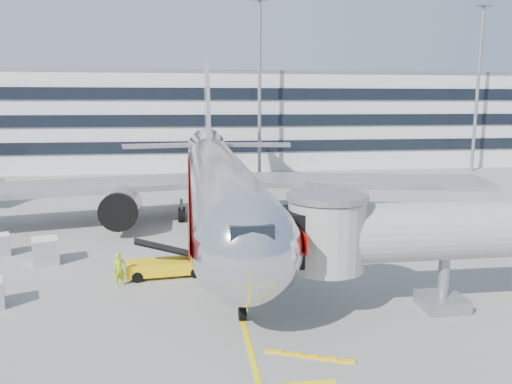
{
  "coord_description": "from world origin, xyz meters",
  "views": [
    {
      "loc": [
        -2.45,
        -31.1,
        10.58
      ],
      "look_at": [
        2.52,
        5.5,
        4.0
      ],
      "focal_mm": 35.0,
      "sensor_mm": 36.0,
      "label": 1
    }
  ],
  "objects": [
    {
      "name": "ground",
      "position": [
        0.0,
        0.0,
        0.0
      ],
      "size": [
        180.0,
        180.0,
        0.0
      ],
      "primitive_type": "plane",
      "color": "gray",
      "rests_on": "ground"
    },
    {
      "name": "lead_in_line",
      "position": [
        0.0,
        10.0,
        0.01
      ],
      "size": [
        0.25,
        70.0,
        0.01
      ],
      "primitive_type": "cube",
      "color": "yellow",
      "rests_on": "ground"
    },
    {
      "name": "main_jet",
      "position": [
        0.0,
        11.72,
        4.23
      ],
      "size": [
        50.95,
        48.7,
        16.06
      ],
      "color": "silver",
      "rests_on": "ground"
    },
    {
      "name": "jet_bridge",
      "position": [
        12.18,
        -8.0,
        3.87
      ],
      "size": [
        17.8,
        4.5,
        7.0
      ],
      "color": "silver",
      "rests_on": "ground"
    },
    {
      "name": "terminal",
      "position": [
        0.0,
        57.95,
        7.8
      ],
      "size": [
        150.0,
        24.25,
        15.6
      ],
      "color": "silver",
      "rests_on": "ground"
    },
    {
      "name": "light_mast_centre",
      "position": [
        8.0,
        42.0,
        14.88
      ],
      "size": [
        2.4,
        1.2,
        25.45
      ],
      "color": "gray",
      "rests_on": "ground"
    },
    {
      "name": "light_mast_east",
      "position": [
        42.0,
        42.0,
        14.88
      ],
      "size": [
        2.4,
        1.2,
        25.45
      ],
      "color": "gray",
      "rests_on": "ground"
    },
    {
      "name": "belt_loader",
      "position": [
        -4.0,
        -0.99,
        0.69
      ],
      "size": [
        5.14,
        2.24,
        2.42
      ],
      "color": "yellow",
      "rests_on": "ground"
    },
    {
      "name": "cargo_container_left",
      "position": [
        -12.08,
        2.56,
        0.87
      ],
      "size": [
        2.04,
        2.04,
        1.74
      ],
      "color": "#B9BCC1",
      "rests_on": "ground"
    },
    {
      "name": "ramp_worker",
      "position": [
        -6.61,
        -2.43,
        1.01
      ],
      "size": [
        0.88,
        0.79,
        2.02
      ],
      "primitive_type": "imported",
      "rotation": [
        0.0,
        0.0,
        0.53
      ],
      "color": "#ABD716",
      "rests_on": "ground"
    }
  ]
}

